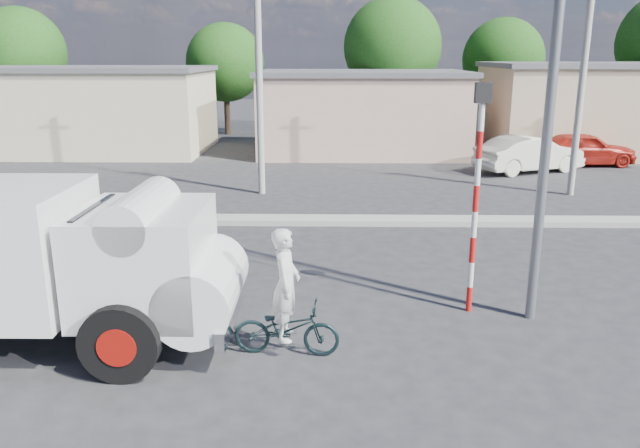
{
  "coord_description": "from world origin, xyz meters",
  "views": [
    {
      "loc": [
        0.52,
        -9.86,
        4.85
      ],
      "look_at": [
        0.26,
        3.11,
        1.3
      ],
      "focal_mm": 35.0,
      "sensor_mm": 36.0,
      "label": 1
    }
  ],
  "objects_px": {
    "car_red": "(584,149)",
    "traffic_pole": "(477,180)",
    "cyclist": "(286,302)",
    "truck": "(35,260)",
    "streetlight": "(546,47)",
    "car_cream": "(529,154)",
    "bicycle": "(287,329)"
  },
  "relations": [
    {
      "from": "car_red",
      "to": "traffic_pole",
      "type": "distance_m",
      "value": 18.8
    },
    {
      "from": "cyclist",
      "to": "truck",
      "type": "bearing_deg",
      "value": 90.41
    },
    {
      "from": "car_red",
      "to": "streetlight",
      "type": "distance_m",
      "value": 19.04
    },
    {
      "from": "car_red",
      "to": "truck",
      "type": "bearing_deg",
      "value": 134.91
    },
    {
      "from": "car_cream",
      "to": "bicycle",
      "type": "bearing_deg",
      "value": 128.92
    },
    {
      "from": "cyclist",
      "to": "car_red",
      "type": "relative_size",
      "value": 0.43
    },
    {
      "from": "traffic_pole",
      "to": "streetlight",
      "type": "xyz_separation_m",
      "value": [
        0.94,
        -0.3,
        2.37
      ]
    },
    {
      "from": "bicycle",
      "to": "car_red",
      "type": "distance_m",
      "value": 22.06
    },
    {
      "from": "truck",
      "to": "car_cream",
      "type": "relative_size",
      "value": 1.45
    },
    {
      "from": "cyclist",
      "to": "car_red",
      "type": "distance_m",
      "value": 22.06
    },
    {
      "from": "car_cream",
      "to": "streetlight",
      "type": "xyz_separation_m",
      "value": [
        -4.69,
        -15.25,
        4.2
      ]
    },
    {
      "from": "streetlight",
      "to": "traffic_pole",
      "type": "bearing_deg",
      "value": 162.27
    },
    {
      "from": "bicycle",
      "to": "car_cream",
      "type": "xyz_separation_m",
      "value": [
        9.05,
        16.84,
        0.3
      ]
    },
    {
      "from": "bicycle",
      "to": "traffic_pole",
      "type": "distance_m",
      "value": 4.45
    },
    {
      "from": "truck",
      "to": "bicycle",
      "type": "relative_size",
      "value": 3.83
    },
    {
      "from": "car_red",
      "to": "traffic_pole",
      "type": "bearing_deg",
      "value": 149.24
    },
    {
      "from": "car_cream",
      "to": "traffic_pole",
      "type": "height_order",
      "value": "traffic_pole"
    },
    {
      "from": "traffic_pole",
      "to": "streetlight",
      "type": "height_order",
      "value": "streetlight"
    },
    {
      "from": "car_red",
      "to": "traffic_pole",
      "type": "height_order",
      "value": "traffic_pole"
    },
    {
      "from": "car_red",
      "to": "traffic_pole",
      "type": "xyz_separation_m",
      "value": [
        -8.57,
        -16.63,
        1.85
      ]
    },
    {
      "from": "car_cream",
      "to": "car_red",
      "type": "distance_m",
      "value": 3.38
    },
    {
      "from": "bicycle",
      "to": "traffic_pole",
      "type": "xyz_separation_m",
      "value": [
        3.42,
        1.89,
        2.13
      ]
    },
    {
      "from": "streetlight",
      "to": "car_red",
      "type": "bearing_deg",
      "value": 65.74
    },
    {
      "from": "truck",
      "to": "traffic_pole",
      "type": "height_order",
      "value": "traffic_pole"
    },
    {
      "from": "cyclist",
      "to": "car_cream",
      "type": "bearing_deg",
      "value": -24.04
    },
    {
      "from": "car_cream",
      "to": "streetlight",
      "type": "bearing_deg",
      "value": 140.07
    },
    {
      "from": "truck",
      "to": "bicycle",
      "type": "bearing_deg",
      "value": -4.16
    },
    {
      "from": "car_red",
      "to": "streetlight",
      "type": "relative_size",
      "value": 0.49
    },
    {
      "from": "cyclist",
      "to": "streetlight",
      "type": "xyz_separation_m",
      "value": [
        4.36,
        1.59,
        4.02
      ]
    },
    {
      "from": "truck",
      "to": "car_red",
      "type": "xyz_separation_m",
      "value": [
        16.19,
        18.24,
        -0.79
      ]
    },
    {
      "from": "bicycle",
      "to": "car_cream",
      "type": "distance_m",
      "value": 19.12
    },
    {
      "from": "truck",
      "to": "car_red",
      "type": "height_order",
      "value": "truck"
    }
  ]
}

